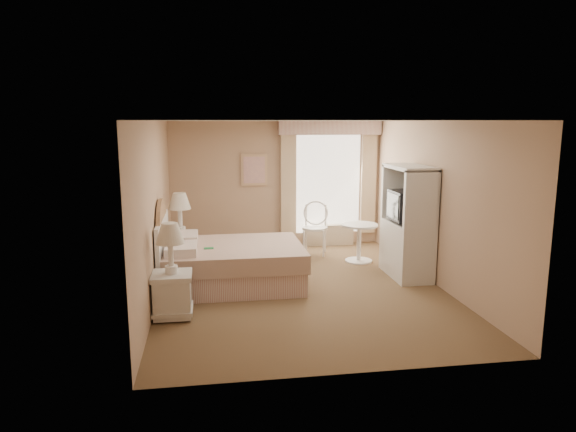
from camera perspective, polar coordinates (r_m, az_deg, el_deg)
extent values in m
cube|color=brown|center=(7.89, 1.41, -7.93)|extent=(4.20, 5.50, 0.01)
cube|color=silver|center=(7.49, 1.50, 10.54)|extent=(4.20, 5.50, 0.01)
cube|color=tan|center=(10.28, -1.28, 3.53)|extent=(4.20, 0.01, 2.50)
cube|color=tan|center=(4.96, 7.11, -4.08)|extent=(4.20, 0.01, 2.50)
cube|color=tan|center=(7.51, -14.53, 0.63)|extent=(0.01, 5.50, 2.50)
cube|color=tan|center=(8.22, 16.02, 1.38)|extent=(0.01, 5.50, 2.50)
cube|color=white|center=(10.44, 4.48, 3.61)|extent=(1.30, 0.02, 2.00)
cube|color=#CBAC8E|center=(10.23, 0.01, 3.50)|extent=(0.30, 0.08, 2.05)
cube|color=#CBAC8E|center=(10.61, 8.92, 3.63)|extent=(0.30, 0.08, 2.05)
cube|color=#B47775|center=(10.28, 4.69, 9.76)|extent=(2.05, 0.20, 0.28)
cube|color=beige|center=(10.53, 4.51, -2.08)|extent=(1.00, 0.22, 0.42)
cube|color=tan|center=(10.17, -3.79, 5.14)|extent=(0.52, 0.03, 0.62)
cube|color=beige|center=(10.15, -3.78, 5.13)|extent=(0.42, 0.02, 0.52)
cube|color=#B47775|center=(8.01, -6.07, -6.38)|extent=(2.05, 1.56, 0.35)
cube|color=#C19D91|center=(7.93, -6.11, -4.22)|extent=(2.11, 1.62, 0.27)
cube|color=silver|center=(7.53, -11.78, -3.64)|extent=(0.44, 0.61, 0.14)
cube|color=silver|center=(8.25, -11.53, -2.40)|extent=(0.44, 0.61, 0.14)
cube|color=#258846|center=(7.75, -8.80, -3.55)|extent=(0.14, 0.10, 0.01)
cube|color=white|center=(7.94, -13.73, -4.07)|extent=(0.06, 1.66, 1.07)
cylinder|color=#A47E57|center=(7.92, -13.76, -3.39)|extent=(0.05, 1.47, 1.47)
cube|color=silver|center=(6.83, -12.71, -8.74)|extent=(0.46, 0.46, 0.50)
cube|color=silver|center=(6.75, -12.80, -6.48)|extent=(0.50, 0.50, 0.06)
cube|color=silver|center=(6.89, -12.65, -10.09)|extent=(0.50, 0.50, 0.05)
cylinder|color=white|center=(6.72, -12.83, -5.82)|extent=(0.16, 0.16, 0.10)
cylinder|color=white|center=(6.67, -12.90, -4.16)|extent=(0.07, 0.07, 0.40)
cone|color=silver|center=(6.61, -12.99, -1.88)|extent=(0.36, 0.36, 0.26)
cube|color=silver|center=(9.05, -11.76, -3.85)|extent=(0.49, 0.49, 0.53)
cube|color=silver|center=(8.99, -11.83, -2.02)|extent=(0.53, 0.53, 0.06)
cube|color=silver|center=(9.10, -11.72, -4.95)|extent=(0.53, 0.53, 0.05)
cylinder|color=white|center=(8.97, -11.85, -1.49)|extent=(0.17, 0.17, 0.11)
cylinder|color=white|center=(8.93, -11.90, -0.16)|extent=(0.07, 0.07, 0.42)
cone|color=silver|center=(8.88, -11.97, 1.65)|extent=(0.38, 0.38, 0.27)
cylinder|color=white|center=(9.38, 7.84, -4.94)|extent=(0.48, 0.48, 0.03)
cylinder|color=white|center=(9.30, 7.89, -2.97)|extent=(0.07, 0.07, 0.65)
cylinder|color=silver|center=(9.23, 7.94, -1.00)|extent=(0.65, 0.65, 0.04)
cylinder|color=white|center=(9.61, 1.77, -3.04)|extent=(0.04, 0.04, 0.49)
cylinder|color=white|center=(9.58, 3.98, -3.11)|extent=(0.04, 0.04, 0.49)
cylinder|color=white|center=(9.97, 2.02, -2.54)|extent=(0.04, 0.04, 0.49)
cylinder|color=white|center=(9.94, 4.15, -2.61)|extent=(0.04, 0.04, 0.49)
cylinder|color=silver|center=(9.72, 2.99, -1.34)|extent=(0.60, 0.60, 0.04)
torus|color=white|center=(9.82, 3.09, 0.34)|extent=(0.49, 0.25, 0.47)
cylinder|color=white|center=(9.88, 2.03, 0.09)|extent=(0.04, 0.04, 0.44)
cylinder|color=white|center=(9.84, 4.19, 0.03)|extent=(0.04, 0.04, 0.44)
cube|color=silver|center=(8.56, 13.02, -3.63)|extent=(0.54, 1.09, 0.89)
cube|color=silver|center=(7.93, 14.62, 1.75)|extent=(0.54, 0.08, 0.89)
cube|color=silver|center=(8.86, 12.05, 2.74)|extent=(0.54, 0.08, 0.89)
cube|color=silver|center=(8.34, 13.40, 5.29)|extent=(0.54, 1.09, 0.06)
cube|color=silver|center=(8.49, 14.85, 2.29)|extent=(0.04, 1.09, 0.89)
cube|color=black|center=(8.41, 13.10, 1.14)|extent=(0.47, 0.59, 0.47)
cube|color=black|center=(8.33, 11.58, 1.10)|extent=(0.02, 0.49, 0.40)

